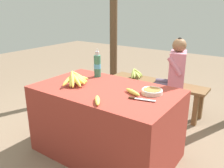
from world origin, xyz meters
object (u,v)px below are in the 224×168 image
at_px(seated_vendor, 173,72).
at_px(loose_banana_side, 133,92).
at_px(wooden_bench, 157,87).
at_px(banana_bunch_green, 136,73).
at_px(serving_bowl, 152,91).
at_px(knife, 138,99).
at_px(support_post_near, 114,18).
at_px(water_bottle, 97,66).
at_px(loose_banana_front, 97,100).
at_px(banana_bunch_ripe, 76,78).

bearing_deg(seated_vendor, loose_banana_side, 76.21).
xyz_separation_m(wooden_bench, banana_bunch_green, (-0.35, 0.00, 0.15)).
bearing_deg(serving_bowl, knife, -98.84).
distance_m(serving_bowl, support_post_near, 2.22).
bearing_deg(water_bottle, loose_banana_front, -51.74).
xyz_separation_m(loose_banana_side, support_post_near, (-1.36, 1.66, 0.55)).
bearing_deg(loose_banana_front, wooden_bench, 96.36).
distance_m(loose_banana_front, knife, 0.35).
relative_size(banana_bunch_ripe, knife, 1.49).
bearing_deg(loose_banana_front, loose_banana_side, 67.35).
relative_size(water_bottle, loose_banana_side, 1.56).
xyz_separation_m(banana_bunch_ripe, loose_banana_side, (0.61, 0.11, -0.05)).
height_order(knife, banana_bunch_green, knife).
distance_m(wooden_bench, seated_vendor, 0.37).
relative_size(banana_bunch_ripe, loose_banana_front, 1.95).
height_order(knife, support_post_near, support_post_near).
bearing_deg(seated_vendor, water_bottle, 43.21).
xyz_separation_m(banana_bunch_ripe, water_bottle, (-0.01, 0.36, 0.06)).
relative_size(banana_bunch_ripe, banana_bunch_green, 1.16).
relative_size(water_bottle, knife, 1.37).
distance_m(wooden_bench, banana_bunch_green, 0.38).
xyz_separation_m(serving_bowl, loose_banana_front, (-0.28, -0.46, -0.00)).
bearing_deg(water_bottle, banana_bunch_green, 93.29).
relative_size(banana_bunch_ripe, serving_bowl, 1.79).
distance_m(water_bottle, knife, 0.81).
bearing_deg(wooden_bench, knife, -72.42).
bearing_deg(wooden_bench, loose_banana_front, -83.64).
xyz_separation_m(loose_banana_front, seated_vendor, (0.07, 1.56, -0.10)).
distance_m(serving_bowl, loose_banana_front, 0.54).
bearing_deg(water_bottle, seated_vendor, 60.62).
distance_m(wooden_bench, support_post_near, 1.45).
relative_size(serving_bowl, loose_banana_side, 0.95).
bearing_deg(banana_bunch_green, loose_banana_front, -71.70).
xyz_separation_m(loose_banana_front, support_post_near, (-1.22, 2.00, 0.55)).
relative_size(banana_bunch_ripe, seated_vendor, 0.31).
xyz_separation_m(banana_bunch_ripe, banana_bunch_green, (-0.07, 1.37, -0.27)).
bearing_deg(banana_bunch_green, wooden_bench, -0.32).
distance_m(serving_bowl, banana_bunch_green, 1.42).
xyz_separation_m(water_bottle, knife, (0.72, -0.35, -0.12)).
relative_size(banana_bunch_ripe, support_post_near, 0.13).
xyz_separation_m(banana_bunch_ripe, serving_bowl, (0.75, 0.22, -0.05)).
bearing_deg(knife, serving_bowl, 67.06).
xyz_separation_m(loose_banana_front, wooden_bench, (-0.18, 1.60, -0.37)).
xyz_separation_m(water_bottle, loose_banana_side, (0.62, -0.26, -0.11)).
height_order(knife, wooden_bench, knife).
height_order(water_bottle, loose_banana_front, water_bottle).
height_order(loose_banana_front, knife, loose_banana_front).
distance_m(banana_bunch_ripe, banana_bunch_green, 1.40).
bearing_deg(wooden_bench, water_bottle, -106.36).
xyz_separation_m(loose_banana_side, knife, (0.11, -0.09, -0.01)).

